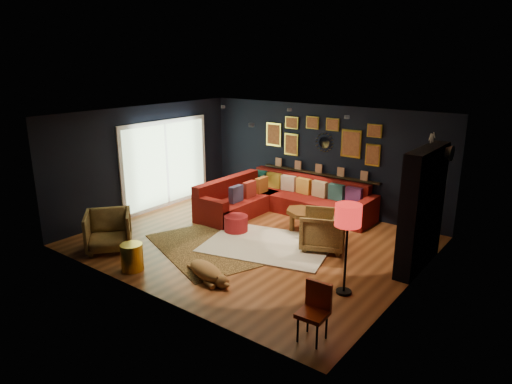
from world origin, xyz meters
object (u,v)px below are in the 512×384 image
Objects in this scene: pouf at (236,223)px; armchair_right at (323,228)px; armchair_left at (108,229)px; gold_stool at (132,257)px; dog at (206,268)px; coffee_table at (303,215)px; sectional at (278,200)px; orange_chair at (315,307)px; floor_lamp at (348,220)px.

armchair_right is (1.94, 0.36, 0.22)m from pouf.
armchair_left is 1.15m from gold_stool.
pouf is 1.05× the size of gold_stool.
armchair_left is at bearing -158.66° from dog.
armchair_left is at bearing -128.65° from coffee_table.
sectional is 1.61m from pouf.
armchair_left is at bearing 175.23° from orange_chair.
armchair_left is 4.23m from armchair_right.
floor_lamp reaches higher than gold_stool.
sectional is at bearing 85.97° from gold_stool.
armchair_left reaches higher than pouf.
pouf is 1.98m from armchair_right.
sectional is 4.25× the size of orange_chair.
armchair_left is 1.08× the size of orange_chair.
coffee_table is at bearing 67.50° from gold_stool.
armchair_right is 3.67m from gold_stool.
orange_chair is at bearing -52.32° from armchair_left.
sectional is 4.18m from floor_lamp.
pouf is 0.65× the size of orange_chair.
orange_chair is (3.65, 0.17, 0.22)m from gold_stool.
armchair_right is at bearing 10.43° from pouf.
armchair_right is 3.09m from orange_chair.
gold_stool is at bearing -60.39° from armchair_right.
sectional is 3.11× the size of coffee_table.
floor_lamp reaches higher than coffee_table.
armchair_left is at bearing -109.77° from sectional.
sectional is 2.31m from armchair_right.
orange_chair reaches higher than dog.
sectional is 1.34m from coffee_table.
sectional reaches higher than coffee_table.
coffee_table is 1.37× the size of orange_chair.
coffee_table is 2.92m from dog.
coffee_table is 0.97m from armchair_right.
dog is at bearing 23.27° from gold_stool.
pouf is at bearing 7.60° from armchair_left.
pouf is 0.45× the size of dog.
sectional is 2.92× the size of dog.
pouf is 0.61× the size of armchair_right.
armchair_left is 4.74m from floor_lamp.
floor_lamp reaches higher than orange_chair.
pouf is 0.34× the size of floor_lamp.
coffee_table is 2.23× the size of gold_stool.
orange_chair is (4.75, -0.13, 0.04)m from armchair_left.
pouf is at bearing 83.39° from gold_stool.
orange_chair is (3.36, -3.99, 0.15)m from sectional.
armchair_left reaches higher than dog.
sectional reaches higher than orange_chair.
coffee_table is 3.75m from gold_stool.
sectional is 4.17m from gold_stool.
orange_chair reaches higher than coffee_table.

